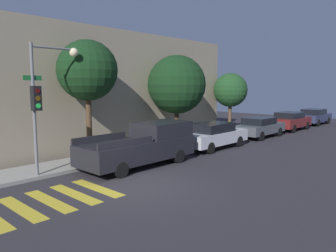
{
  "coord_description": "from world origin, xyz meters",
  "views": [
    {
      "loc": [
        -7.44,
        -8.45,
        3.51
      ],
      "look_at": [
        3.83,
        2.1,
        1.6
      ],
      "focal_mm": 35.0,
      "sensor_mm": 36.0,
      "label": 1
    }
  ],
  "objects_px": {
    "sedan_tail_of_row": "(314,116)",
    "tree_midblock": "(177,85)",
    "sedan_middle": "(260,127)",
    "tree_far_end": "(230,90)",
    "sedan_near_corner": "(213,135)",
    "tree_near_corner": "(87,71)",
    "sedan_far_end": "(290,121)",
    "traffic_light_pole": "(45,89)",
    "pickup_truck": "(144,145)"
  },
  "relations": [
    {
      "from": "pickup_truck",
      "to": "tree_near_corner",
      "type": "distance_m",
      "value": 4.19
    },
    {
      "from": "sedan_tail_of_row",
      "to": "tree_far_end",
      "type": "xyz_separation_m",
      "value": [
        -10.34,
        2.33,
        2.43
      ]
    },
    {
      "from": "sedan_tail_of_row",
      "to": "sedan_near_corner",
      "type": "bearing_deg",
      "value": -180.0
    },
    {
      "from": "tree_midblock",
      "to": "sedan_middle",
      "type": "bearing_deg",
      "value": -21.58
    },
    {
      "from": "sedan_tail_of_row",
      "to": "sedan_middle",
      "type": "bearing_deg",
      "value": 180.0
    },
    {
      "from": "sedan_far_end",
      "to": "tree_far_end",
      "type": "xyz_separation_m",
      "value": [
        -5.08,
        2.33,
        2.42
      ]
    },
    {
      "from": "pickup_truck",
      "to": "sedan_tail_of_row",
      "type": "distance_m",
      "value": 20.99
    },
    {
      "from": "sedan_near_corner",
      "to": "tree_near_corner",
      "type": "relative_size",
      "value": 0.82
    },
    {
      "from": "traffic_light_pole",
      "to": "sedan_tail_of_row",
      "type": "distance_m",
      "value": 24.98
    },
    {
      "from": "sedan_middle",
      "to": "sedan_near_corner",
      "type": "bearing_deg",
      "value": -180.0
    },
    {
      "from": "sedan_middle",
      "to": "tree_far_end",
      "type": "height_order",
      "value": "tree_far_end"
    },
    {
      "from": "traffic_light_pole",
      "to": "tree_near_corner",
      "type": "xyz_separation_m",
      "value": [
        2.57,
        1.06,
        0.79
      ]
    },
    {
      "from": "sedan_near_corner",
      "to": "tree_midblock",
      "type": "distance_m",
      "value": 3.67
    },
    {
      "from": "sedan_tail_of_row",
      "to": "tree_midblock",
      "type": "height_order",
      "value": "tree_midblock"
    },
    {
      "from": "tree_midblock",
      "to": "tree_far_end",
      "type": "bearing_deg",
      "value": 0.0
    },
    {
      "from": "traffic_light_pole",
      "to": "tree_far_end",
      "type": "height_order",
      "value": "traffic_light_pole"
    },
    {
      "from": "sedan_far_end",
      "to": "tree_midblock",
      "type": "height_order",
      "value": "tree_midblock"
    },
    {
      "from": "tree_midblock",
      "to": "tree_far_end",
      "type": "height_order",
      "value": "tree_midblock"
    },
    {
      "from": "sedan_tail_of_row",
      "to": "traffic_light_pole",
      "type": "bearing_deg",
      "value": 177.07
    },
    {
      "from": "sedan_far_end",
      "to": "tree_far_end",
      "type": "relative_size",
      "value": 0.97
    },
    {
      "from": "traffic_light_pole",
      "to": "sedan_middle",
      "type": "bearing_deg",
      "value": -4.98
    },
    {
      "from": "tree_midblock",
      "to": "tree_far_end",
      "type": "relative_size",
      "value": 1.2
    },
    {
      "from": "tree_far_end",
      "to": "tree_near_corner",
      "type": "bearing_deg",
      "value": 180.0
    },
    {
      "from": "traffic_light_pole",
      "to": "sedan_near_corner",
      "type": "relative_size",
      "value": 1.12
    },
    {
      "from": "traffic_light_pole",
      "to": "tree_midblock",
      "type": "distance_m",
      "value": 8.72
    },
    {
      "from": "tree_near_corner",
      "to": "tree_far_end",
      "type": "xyz_separation_m",
      "value": [
        11.89,
        0.0,
        -0.99
      ]
    },
    {
      "from": "sedan_near_corner",
      "to": "sedan_far_end",
      "type": "relative_size",
      "value": 1.06
    },
    {
      "from": "tree_far_end",
      "to": "sedan_near_corner",
      "type": "bearing_deg",
      "value": -156.5
    },
    {
      "from": "sedan_tail_of_row",
      "to": "tree_far_end",
      "type": "relative_size",
      "value": 0.97
    },
    {
      "from": "pickup_truck",
      "to": "tree_far_end",
      "type": "height_order",
      "value": "tree_far_end"
    },
    {
      "from": "tree_midblock",
      "to": "sedan_near_corner",
      "type": "bearing_deg",
      "value": -78.93
    },
    {
      "from": "sedan_middle",
      "to": "tree_midblock",
      "type": "xyz_separation_m",
      "value": [
        -5.89,
        2.33,
        2.84
      ]
    },
    {
      "from": "sedan_near_corner",
      "to": "tree_far_end",
      "type": "relative_size",
      "value": 1.03
    },
    {
      "from": "pickup_truck",
      "to": "sedan_middle",
      "type": "height_order",
      "value": "pickup_truck"
    },
    {
      "from": "pickup_truck",
      "to": "tree_midblock",
      "type": "distance_m",
      "value": 5.98
    },
    {
      "from": "sedan_near_corner",
      "to": "tree_far_end",
      "type": "xyz_separation_m",
      "value": [
        5.36,
        2.33,
        2.42
      ]
    },
    {
      "from": "tree_near_corner",
      "to": "tree_midblock",
      "type": "distance_m",
      "value": 6.11
    },
    {
      "from": "sedan_middle",
      "to": "sedan_far_end",
      "type": "height_order",
      "value": "sedan_far_end"
    },
    {
      "from": "sedan_near_corner",
      "to": "sedan_middle",
      "type": "distance_m",
      "value": 5.44
    },
    {
      "from": "sedan_far_end",
      "to": "sedan_tail_of_row",
      "type": "bearing_deg",
      "value": 0.0
    },
    {
      "from": "sedan_near_corner",
      "to": "tree_midblock",
      "type": "relative_size",
      "value": 0.86
    },
    {
      "from": "tree_far_end",
      "to": "tree_midblock",
      "type": "bearing_deg",
      "value": 180.0
    },
    {
      "from": "sedan_tail_of_row",
      "to": "tree_near_corner",
      "type": "distance_m",
      "value": 22.62
    },
    {
      "from": "traffic_light_pole",
      "to": "sedan_middle",
      "type": "distance_m",
      "value": 14.84
    },
    {
      "from": "sedan_far_end",
      "to": "tree_midblock",
      "type": "xyz_separation_m",
      "value": [
        -10.89,
        2.33,
        2.8
      ]
    },
    {
      "from": "traffic_light_pole",
      "to": "tree_midblock",
      "type": "height_order",
      "value": "tree_midblock"
    },
    {
      "from": "traffic_light_pole",
      "to": "sedan_tail_of_row",
      "type": "relative_size",
      "value": 1.2
    },
    {
      "from": "pickup_truck",
      "to": "tree_far_end",
      "type": "xyz_separation_m",
      "value": [
        10.65,
        2.33,
        2.26
      ]
    },
    {
      "from": "tree_midblock",
      "to": "tree_far_end",
      "type": "xyz_separation_m",
      "value": [
        5.81,
        0.0,
        -0.39
      ]
    },
    {
      "from": "tree_near_corner",
      "to": "tree_far_end",
      "type": "distance_m",
      "value": 11.93
    }
  ]
}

